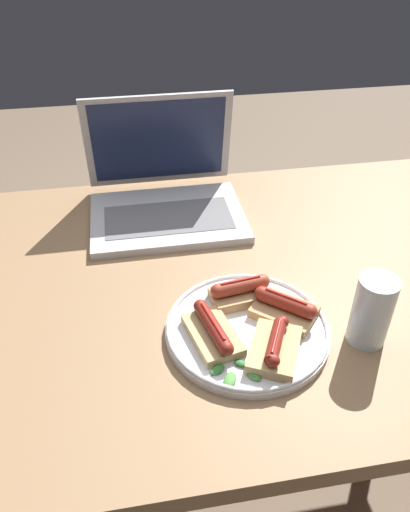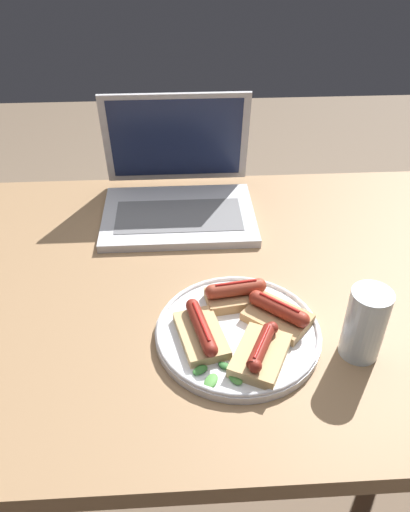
% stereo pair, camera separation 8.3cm
% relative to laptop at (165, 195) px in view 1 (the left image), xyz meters
% --- Properties ---
extents(ground_plane, '(6.00, 6.00, 0.00)m').
position_rel_laptop_xyz_m(ground_plane, '(0.12, -0.26, -0.76)').
color(ground_plane, '#75604C').
extents(desk, '(1.43, 0.83, 0.72)m').
position_rel_laptop_xyz_m(desk, '(0.12, -0.26, -0.11)').
color(desk, '#93704C').
rests_on(desk, ground_plane).
extents(laptop, '(0.34, 0.29, 0.25)m').
position_rel_laptop_xyz_m(laptop, '(0.00, 0.00, 0.00)').
color(laptop, '#B7B7BC').
rests_on(laptop, desk).
extents(plate, '(0.28, 0.28, 0.02)m').
position_rel_laptop_xyz_m(plate, '(0.09, -0.41, -0.03)').
color(plate, silver).
rests_on(plate, desk).
extents(sausage_toast_left, '(0.11, 0.13, 0.04)m').
position_rel_laptop_xyz_m(sausage_toast_left, '(0.12, -0.48, -0.02)').
color(sausage_toast_left, tan).
rests_on(sausage_toast_left, plate).
extents(sausage_toast_middle, '(0.13, 0.12, 0.04)m').
position_rel_laptop_xyz_m(sausage_toast_middle, '(0.16, -0.39, -0.01)').
color(sausage_toast_middle, tan).
rests_on(sausage_toast_middle, plate).
extents(sausage_toast_right, '(0.09, 0.13, 0.04)m').
position_rel_laptop_xyz_m(sausage_toast_right, '(0.03, -0.43, -0.01)').
color(sausage_toast_right, tan).
rests_on(sausage_toast_right, plate).
extents(sausage_toast_extra, '(0.11, 0.07, 0.05)m').
position_rel_laptop_xyz_m(sausage_toast_extra, '(0.10, -0.34, -0.01)').
color(sausage_toast_extra, tan).
rests_on(sausage_toast_extra, plate).
extents(salad_pile, '(0.08, 0.08, 0.01)m').
position_rel_laptop_xyz_m(salad_pile, '(0.05, -0.50, -0.03)').
color(salad_pile, '#387A33').
rests_on(salad_pile, plate).
extents(drinking_glass, '(0.06, 0.06, 0.13)m').
position_rel_laptop_xyz_m(drinking_glass, '(0.28, -0.46, 0.02)').
color(drinking_glass, silver).
rests_on(drinking_glass, desk).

